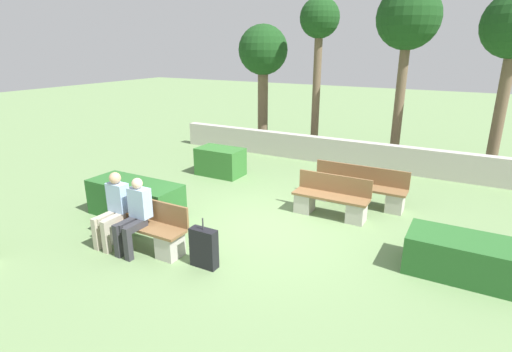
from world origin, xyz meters
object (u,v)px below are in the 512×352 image
bench_left_side (331,201)px  tree_center_right (408,22)px  person_seated_man (135,212)px  tree_leftmost (263,54)px  bench_front (143,230)px  person_seated_woman (113,206)px  bench_right_side (358,189)px  tree_center_left (319,27)px  suitcase (204,248)px

bench_left_side → tree_center_right: (0.33, 5.12, 3.85)m
person_seated_man → tree_center_right: (2.84, 8.29, 3.45)m
person_seated_man → tree_leftmost: (-1.93, 8.33, 2.51)m
bench_front → person_seated_man: 0.43m
bench_left_side → person_seated_man: person_seated_man is taller
person_seated_woman → tree_center_right: tree_center_right is taller
bench_right_side → person_seated_man: (-2.83, -4.13, 0.39)m
bench_front → tree_center_left: bearing=88.7°
suitcase → tree_center_right: tree_center_right is taller
bench_left_side → person_seated_woman: 4.41m
tree_leftmost → suitcase: bearing=-68.1°
bench_front → tree_center_right: (2.84, 8.14, 3.85)m
bench_right_side → tree_center_left: tree_center_left is taller
person_seated_woman → tree_leftmost: bearing=99.5°
tree_center_left → tree_center_right: (2.66, 0.12, 0.10)m
person_seated_woman → bench_right_side: bearing=50.7°
bench_front → bench_right_side: (2.84, 3.99, 0.02)m
tree_center_left → bench_right_side: bearing=-56.7°
bench_left_side → tree_center_left: (-2.33, 5.00, 3.76)m
bench_left_side → tree_leftmost: size_ratio=0.38×
tree_center_left → tree_center_right: 2.66m
bench_right_side → person_seated_man: bearing=-133.6°
bench_left_side → tree_center_left: bearing=120.7°
bench_left_side → bench_right_side: same height
tree_center_right → tree_leftmost: bearing=179.5°
bench_right_side → tree_leftmost: (-4.76, 4.20, 2.90)m
suitcase → tree_leftmost: tree_leftmost is taller
bench_front → tree_leftmost: tree_leftmost is taller
tree_center_right → tree_center_left: bearing=-177.4°
tree_center_left → bench_front: bearing=-91.3°
suitcase → tree_leftmost: 9.31m
bench_right_side → suitcase: 4.26m
bench_left_side → suitcase: bearing=-104.8°
bench_front → person_seated_man: bearing=-88.1°
bench_front → tree_center_left: (0.18, 8.02, 3.75)m
bench_front → person_seated_man: size_ratio=1.34×
bench_left_side → suitcase: size_ratio=1.85×
person_seated_woman → tree_center_right: size_ratio=0.26×
bench_left_side → tree_leftmost: tree_leftmost is taller
tree_center_right → suitcase: bearing=-100.2°
person_seated_woman → person_seated_man: bearing=-0.4°
tree_leftmost → person_seated_woman: bearing=-80.5°
bench_right_side → tree_center_right: tree_center_right is taller
tree_leftmost → tree_center_right: tree_center_right is taller
person_seated_man → tree_center_right: tree_center_right is taller
suitcase → person_seated_woman: bearing=-176.2°
person_seated_woman → bench_front: bearing=14.6°
person_seated_man → suitcase: size_ratio=1.52×
bench_left_side → person_seated_woman: person_seated_woman is taller
person_seated_woman → tree_center_left: (0.72, 8.16, 3.33)m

